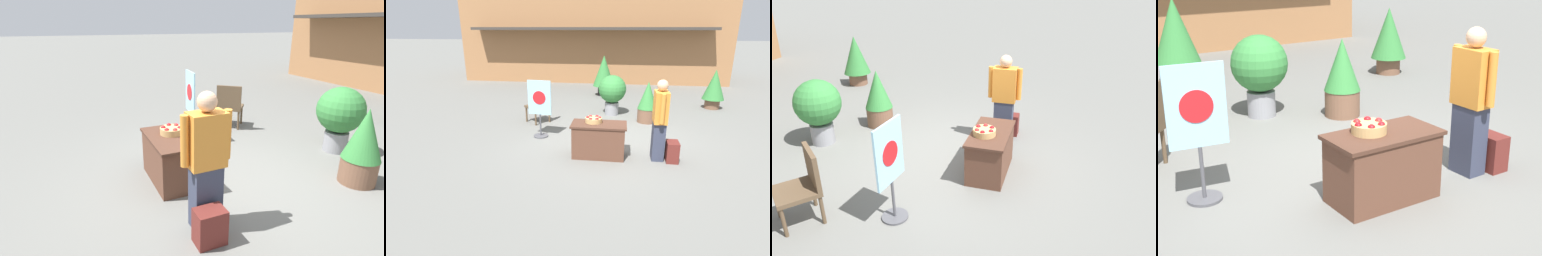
% 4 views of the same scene
% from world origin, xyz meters
% --- Properties ---
extents(ground_plane, '(120.00, 120.00, 0.00)m').
position_xyz_m(ground_plane, '(0.00, 0.00, 0.00)').
color(ground_plane, slate).
extents(storefront_building, '(12.85, 5.84, 4.12)m').
position_xyz_m(storefront_building, '(-1.39, 10.22, 2.06)').
color(storefront_building, '#9E6B42').
rests_on(storefront_building, ground_plane).
extents(display_table, '(1.14, 0.61, 0.72)m').
position_xyz_m(display_table, '(-0.34, -0.84, 0.36)').
color(display_table, brown).
rests_on(display_table, ground_plane).
extents(apple_basket, '(0.35, 0.35, 0.13)m').
position_xyz_m(apple_basket, '(-0.45, -0.76, 0.77)').
color(apple_basket, tan).
rests_on(apple_basket, display_table).
extents(person_visitor, '(0.27, 0.61, 1.65)m').
position_xyz_m(person_visitor, '(0.88, -0.82, 0.84)').
color(person_visitor, '#33384C').
rests_on(person_visitor, ground_plane).
extents(backpack, '(0.24, 0.34, 0.42)m').
position_xyz_m(backpack, '(1.17, -0.90, 0.21)').
color(backpack, maroon).
rests_on(backpack, ground_plane).
extents(poster_board, '(0.58, 0.36, 1.41)m').
position_xyz_m(poster_board, '(-1.86, 0.14, 0.78)').
color(poster_board, '#4C4C51').
rests_on(poster_board, ground_plane).
extents(patio_chair, '(0.78, 0.78, 1.00)m').
position_xyz_m(patio_chair, '(-2.17, 1.25, 0.56)').
color(patio_chair, brown).
rests_on(patio_chair, ground_plane).
extents(potted_plant_near_right, '(0.55, 0.55, 1.17)m').
position_xyz_m(potted_plant_near_right, '(0.85, 1.76, 0.60)').
color(potted_plant_near_right, brown).
rests_on(potted_plant_near_right, ground_plane).
extents(potted_plant_near_left, '(0.70, 0.70, 1.31)m').
position_xyz_m(potted_plant_near_left, '(3.15, 3.63, 0.73)').
color(potted_plant_near_left, brown).
rests_on(potted_plant_near_left, ground_plane).
extents(potted_plant_far_left, '(0.84, 0.84, 1.58)m').
position_xyz_m(potted_plant_far_left, '(-0.60, 5.14, 0.92)').
color(potted_plant_far_left, black).
rests_on(potted_plant_far_left, ground_plane).
extents(potted_plant_far_right, '(0.85, 0.85, 1.23)m').
position_xyz_m(potted_plant_far_right, '(-0.18, 2.42, 0.75)').
color(potted_plant_far_right, gray).
rests_on(potted_plant_far_right, ground_plane).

